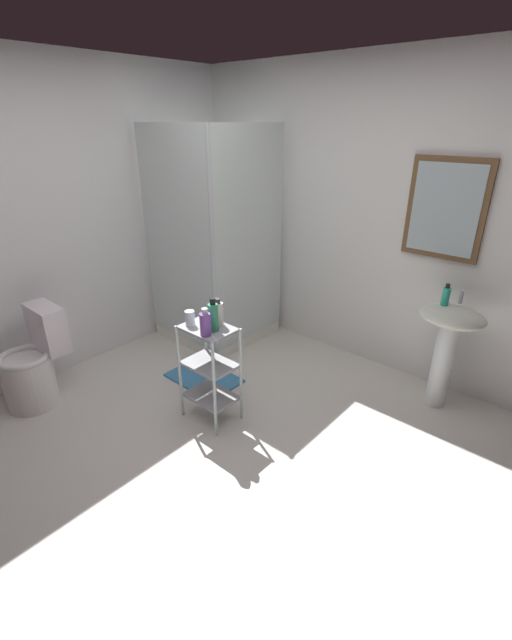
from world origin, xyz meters
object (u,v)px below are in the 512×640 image
object	(u,v)px
bath_mat	(204,378)
rinse_cup	(190,318)
pedestal_sink	(448,337)
storage_cart	(210,366)
hand_soap_bottle	(446,296)
toilet	(34,366)
shower_stall	(216,295)
body_wash_bottle_green	(213,317)
lotion_bottle_white	(218,313)
conditioner_bottle_purple	(205,324)

from	to	relation	value
bath_mat	rinse_cup	bearing A→B (deg)	-49.22
pedestal_sink	bath_mat	bearing A→B (deg)	-149.31
pedestal_sink	storage_cart	xyz separation A→B (m)	(-1.19, -1.26, -0.14)
hand_soap_bottle	bath_mat	xyz separation A→B (m)	(-1.54, -0.97, -0.87)
toilet	storage_cart	bearing A→B (deg)	32.88
shower_stall	body_wash_bottle_green	distance (m)	1.39
hand_soap_bottle	lotion_bottle_white	distance (m)	1.63
lotion_bottle_white	bath_mat	world-z (taller)	lotion_bottle_white
hand_soap_bottle	toilet	bearing A→B (deg)	-138.34
storage_cart	conditioner_bottle_purple	bearing A→B (deg)	-48.78
hand_soap_bottle	rinse_cup	distance (m)	1.82
shower_stall	rinse_cup	distance (m)	1.30
storage_cart	lotion_bottle_white	xyz separation A→B (m)	(0.02, 0.08, 0.39)
storage_cart	hand_soap_bottle	size ratio (longest dim) A/B	4.64
toilet	rinse_cup	distance (m)	1.34
toilet	conditioner_bottle_purple	world-z (taller)	conditioner_bottle_purple
hand_soap_bottle	body_wash_bottle_green	size ratio (longest dim) A/B	0.69
shower_stall	hand_soap_bottle	xyz separation A→B (m)	(2.01, 0.34, 0.42)
toilet	lotion_bottle_white	distance (m)	1.53
storage_cart	bath_mat	distance (m)	0.67
storage_cart	lotion_bottle_white	distance (m)	0.40
pedestal_sink	hand_soap_bottle	bearing A→B (deg)	169.35
shower_stall	hand_soap_bottle	world-z (taller)	shower_stall
shower_stall	toilet	size ratio (longest dim) A/B	2.63
shower_stall	hand_soap_bottle	size ratio (longest dim) A/B	12.53
storage_cart	body_wash_bottle_green	bearing A→B (deg)	-2.76
pedestal_sink	storage_cart	distance (m)	1.74
shower_stall	lotion_bottle_white	world-z (taller)	shower_stall
toilet	body_wash_bottle_green	world-z (taller)	body_wash_bottle_green
shower_stall	storage_cart	world-z (taller)	shower_stall
rinse_cup	bath_mat	xyz separation A→B (m)	(-0.31, 0.36, -0.78)
shower_stall	hand_soap_bottle	distance (m)	2.08
lotion_bottle_white	body_wash_bottle_green	bearing A→B (deg)	-62.58
hand_soap_bottle	lotion_bottle_white	bearing A→B (deg)	-132.43
hand_soap_bottle	conditioner_bottle_purple	world-z (taller)	hand_soap_bottle
lotion_bottle_white	body_wash_bottle_green	distance (m)	0.09
shower_stall	conditioner_bottle_purple	size ratio (longest dim) A/B	10.51
toilet	conditioner_bottle_purple	xyz separation A→B (m)	(1.24, 0.66, 0.51)
hand_soap_bottle	bath_mat	size ratio (longest dim) A/B	0.27
bath_mat	storage_cart	bearing A→B (deg)	-35.60
body_wash_bottle_green	shower_stall	bearing A→B (deg)	135.64
toilet	body_wash_bottle_green	size ratio (longest dim) A/B	3.29
conditioner_bottle_purple	pedestal_sink	bearing A→B (deg)	50.37
conditioner_bottle_purple	rinse_cup	distance (m)	0.20
pedestal_sink	conditioner_bottle_purple	xyz separation A→B (m)	(-1.12, -1.35, 0.24)
body_wash_bottle_green	pedestal_sink	bearing A→B (deg)	48.29
conditioner_bottle_purple	lotion_bottle_white	bearing A→B (deg)	108.05
shower_stall	bath_mat	world-z (taller)	shower_stall
shower_stall	body_wash_bottle_green	size ratio (longest dim) A/B	8.65
hand_soap_bottle	conditioner_bottle_purple	distance (m)	1.72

